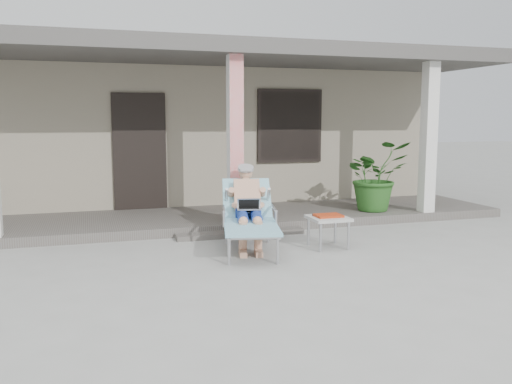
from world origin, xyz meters
name	(u,v)px	position (x,y,z in m)	size (l,w,h in m)	color
ground	(282,267)	(0.00, 0.00, 0.00)	(60.00, 60.00, 0.00)	#9E9E99
house	(186,124)	(0.00, 6.50, 1.67)	(10.40, 5.40, 3.30)	gray
porch_deck	(223,218)	(0.00, 3.00, 0.07)	(10.00, 2.00, 0.15)	#605B56
porch_overhang	(222,58)	(0.00, 2.95, 2.79)	(10.00, 2.30, 2.85)	silver
porch_step	(241,234)	(0.00, 1.85, 0.04)	(2.00, 0.30, 0.07)	#605B56
lounger	(249,195)	(-0.10, 1.08, 0.74)	(1.07, 1.92, 1.21)	#B7B7BC
side_table	(328,220)	(0.96, 0.76, 0.40)	(0.52, 0.52, 0.47)	#B6B6B1
potted_palm	(375,176)	(2.71, 2.56, 0.78)	(1.13, 0.98, 1.25)	#26591E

